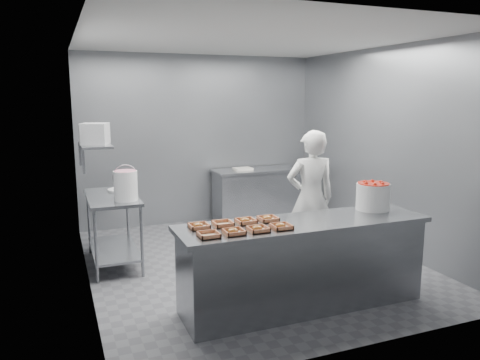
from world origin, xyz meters
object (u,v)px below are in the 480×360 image
(tray_1, at_px, (234,232))
(service_counter, at_px, (303,264))
(tray_4, at_px, (199,226))
(strawberry_tub, at_px, (373,195))
(tray_7, at_px, (268,219))
(worker, at_px, (310,198))
(tray_2, at_px, (258,229))
(tray_3, at_px, (281,226))
(tray_6, at_px, (246,221))
(tray_0, at_px, (209,235))
(prep_table, at_px, (113,219))
(tray_5, at_px, (223,224))
(glaze_bucket, at_px, (126,185))
(back_counter, at_px, (256,195))
(appliance, at_px, (95,134))

(tray_1, bearing_deg, service_counter, 10.38)
(tray_4, relative_size, strawberry_tub, 0.52)
(tray_7, bearing_deg, worker, 41.93)
(tray_1, xyz_separation_m, tray_2, (0.24, 0.00, 0.00))
(tray_3, xyz_separation_m, tray_6, (-0.24, 0.30, 0.00))
(tray_1, height_order, worker, worker)
(tray_1, relative_size, tray_2, 1.00)
(tray_4, height_order, worker, worker)
(tray_0, xyz_separation_m, worker, (1.74, 1.22, -0.06))
(tray_6, bearing_deg, tray_1, -128.83)
(tray_7, distance_m, worker, 1.38)
(tray_4, xyz_separation_m, worker, (1.74, 0.92, -0.06))
(prep_table, relative_size, tray_0, 6.40)
(prep_table, height_order, tray_6, tray_6)
(tray_5, xyz_separation_m, tray_7, (0.48, -0.00, 0.00))
(service_counter, height_order, tray_1, tray_1)
(tray_1, distance_m, glaze_bucket, 1.91)
(tray_6, relative_size, glaze_bucket, 0.43)
(back_counter, bearing_deg, tray_0, -119.85)
(strawberry_tub, bearing_deg, service_counter, -170.95)
(tray_7, bearing_deg, tray_1, -148.15)
(tray_3, bearing_deg, tray_1, 180.00)
(prep_table, bearing_deg, tray_2, -62.85)
(tray_0, xyz_separation_m, glaze_bucket, (-0.47, 1.77, 0.17))
(service_counter, bearing_deg, tray_4, 171.94)
(back_counter, bearing_deg, tray_1, -116.75)
(worker, bearing_deg, prep_table, -11.13)
(tray_2, height_order, strawberry_tub, strawberry_tub)
(tray_6, bearing_deg, prep_table, 120.87)
(tray_0, relative_size, tray_1, 1.00)
(tray_3, height_order, tray_5, tray_3)
(prep_table, distance_m, tray_2, 2.38)
(tray_5, height_order, glaze_bucket, glaze_bucket)
(tray_0, xyz_separation_m, tray_2, (0.48, -0.00, 0.00))
(back_counter, xyz_separation_m, tray_0, (-1.95, -3.40, 0.47))
(strawberry_tub, bearing_deg, tray_2, -168.83)
(strawberry_tub, distance_m, glaze_bucket, 2.86)
(tray_1, relative_size, strawberry_tub, 0.52)
(strawberry_tub, xyz_separation_m, appliance, (-2.75, 1.68, 0.63))
(tray_5, xyz_separation_m, tray_6, (0.24, -0.00, 0.00))
(prep_table, relative_size, glaze_bucket, 2.77)
(prep_table, xyz_separation_m, strawberry_tub, (2.58, -1.80, 0.47))
(tray_2, bearing_deg, service_counter, 14.57)
(back_counter, xyz_separation_m, tray_5, (-1.71, -3.10, 0.47))
(back_counter, height_order, glaze_bucket, glaze_bucket)
(tray_0, bearing_deg, strawberry_tub, 8.53)
(tray_7, bearing_deg, tray_0, -157.42)
(back_counter, distance_m, tray_1, 3.84)
(tray_5, bearing_deg, worker, 31.50)
(tray_1, distance_m, strawberry_tub, 1.78)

